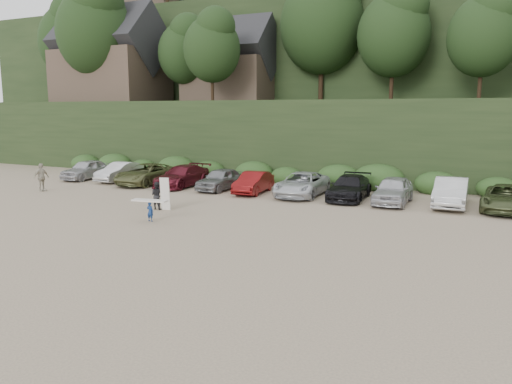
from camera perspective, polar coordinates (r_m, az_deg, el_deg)
The scene contains 6 objects.
ground at distance 22.37m, azimuth -4.30°, elevation -4.35°, with size 120.00×120.00×0.00m, color tan.
hillside_backdrop at distance 56.21m, azimuth 14.30°, elevation 15.18°, with size 90.00×41.50×28.00m.
parked_cars at distance 30.49m, azimuth 8.42°, elevation 0.70°, with size 39.80×5.79×1.64m.
distant_walker at distance 35.57m, azimuth -23.34°, elevation 1.56°, with size 1.08×0.45×1.84m, color #B2AA97.
child_surfer at distance 24.40m, azimuth -12.02°, elevation -1.65°, with size 1.80×0.73×1.05m.
adult_surfer at distance 27.24m, azimuth -11.15°, elevation -0.38°, with size 1.22×0.63×1.76m.
Camera 1 is at (10.75, -18.88, 5.32)m, focal length 35.00 mm.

